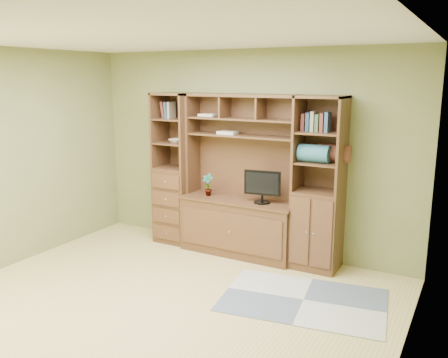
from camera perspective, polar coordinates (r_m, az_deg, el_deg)
The scene contains 11 objects.
room at distance 4.49m, azimuth -8.48°, elevation -0.19°, with size 4.60×4.10×2.64m.
center_hutch at distance 5.98m, azimuth 1.80°, elevation 0.32°, with size 1.54×0.53×2.05m, color #4B2E1A.
left_tower at distance 6.52m, azimuth -5.90°, elevation 1.24°, with size 0.50×0.45×2.05m, color #4B2E1A.
right_tower at distance 5.64m, azimuth 11.31°, elevation -0.64°, with size 0.55×0.45×2.05m, color #4B2E1A.
rug at distance 5.09m, azimuth 9.54°, elevation -14.16°, with size 1.64×1.09×0.01m, color gray.
monitor at distance 5.81m, azimuth 4.64°, elevation -0.23°, with size 0.46×0.20×0.56m, color black.
orchid at distance 6.18m, azimuth -1.96°, elevation -0.68°, with size 0.16×0.11×0.29m, color #964233.
magazines at distance 6.07m, azimuth 0.46°, elevation 5.61°, with size 0.24×0.17×0.04m, color beige.
bowl at distance 6.44m, azimuth -5.78°, elevation 4.62°, with size 0.19×0.19×0.05m, color white.
blanket_teal at distance 5.54m, azimuth 10.81°, elevation 3.03°, with size 0.35×0.21×0.21m, color #2A616E.
blanket_red at distance 5.61m, azimuth 13.06°, elevation 3.04°, with size 0.37×0.21×0.21m, color brown.
Camera 1 is at (2.67, -3.48, 2.24)m, focal length 38.00 mm.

